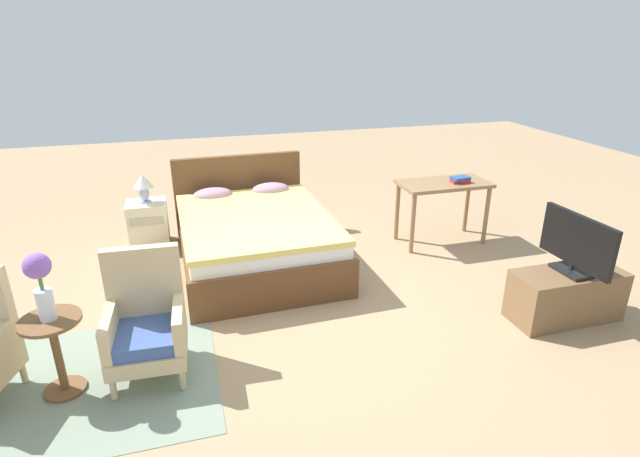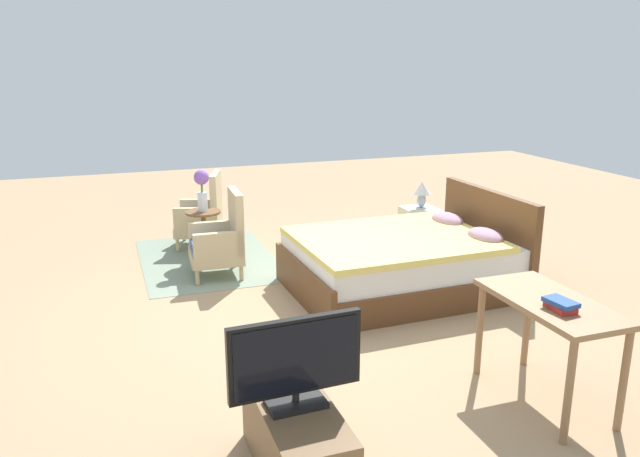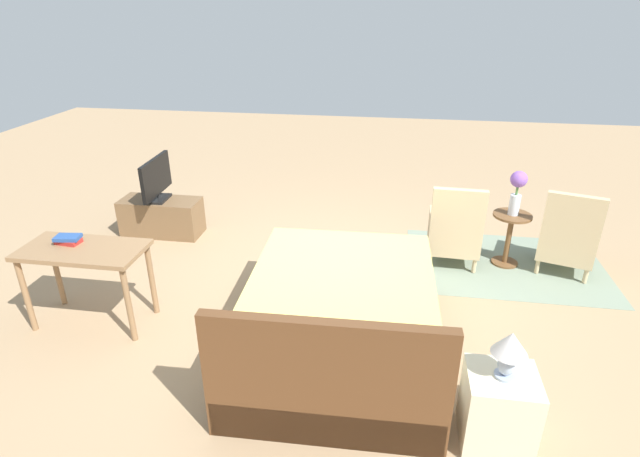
# 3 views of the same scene
# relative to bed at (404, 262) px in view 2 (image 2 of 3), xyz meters

# --- Properties ---
(ground_plane) EXTENTS (16.00, 16.00, 0.00)m
(ground_plane) POSITION_rel_bed_xyz_m (0.17, -1.01, -0.30)
(ground_plane) COLOR #A38460
(floor_rug) EXTENTS (2.10, 1.50, 0.01)m
(floor_rug) POSITION_rel_bed_xyz_m (-1.63, -1.72, -0.29)
(floor_rug) COLOR gray
(floor_rug) RESTS_ON ground_plane
(bed) EXTENTS (1.61, 2.17, 0.96)m
(bed) POSITION_rel_bed_xyz_m (0.00, 0.00, 0.00)
(bed) COLOR brown
(bed) RESTS_ON ground_plane
(armchair_by_window_left) EXTENTS (0.68, 0.68, 0.92)m
(armchair_by_window_left) POSITION_rel_bed_xyz_m (-2.20, -1.66, 0.08)
(armchair_by_window_left) COLOR #CCB284
(armchair_by_window_left) RESTS_ON floor_rug
(armchair_by_window_right) EXTENTS (0.56, 0.56, 0.92)m
(armchair_by_window_right) POSITION_rel_bed_xyz_m (-1.05, -1.66, 0.08)
(armchair_by_window_right) COLOR #CCB284
(armchair_by_window_right) RESTS_ON floor_rug
(side_table) EXTENTS (0.40, 0.40, 0.59)m
(side_table) POSITION_rel_bed_xyz_m (-1.63, -1.74, 0.07)
(side_table) COLOR brown
(side_table) RESTS_ON ground_plane
(flower_vase) EXTENTS (0.17, 0.17, 0.48)m
(flower_vase) POSITION_rel_bed_xyz_m (-1.63, -1.74, 0.58)
(flower_vase) COLOR silver
(flower_vase) RESTS_ON side_table
(nightstand) EXTENTS (0.44, 0.41, 0.53)m
(nightstand) POSITION_rel_bed_xyz_m (-1.12, 0.78, -0.03)
(nightstand) COLOR beige
(nightstand) RESTS_ON ground_plane
(table_lamp) EXTENTS (0.22, 0.22, 0.33)m
(table_lamp) POSITION_rel_bed_xyz_m (-1.12, 0.78, 0.45)
(table_lamp) COLOR #9EADC6
(table_lamp) RESTS_ON nightstand
(tv_stand) EXTENTS (0.96, 0.40, 0.45)m
(tv_stand) POSITION_rel_bed_xyz_m (2.42, -1.90, -0.08)
(tv_stand) COLOR brown
(tv_stand) RESTS_ON ground_plane
(tv_flatscreen) EXTENTS (0.21, 0.75, 0.51)m
(tv_flatscreen) POSITION_rel_bed_xyz_m (2.43, -1.90, 0.41)
(tv_flatscreen) COLOR black
(tv_flatscreen) RESTS_ON tv_stand
(vanity_desk) EXTENTS (1.04, 0.52, 0.74)m
(vanity_desk) POSITION_rel_bed_xyz_m (2.21, -0.06, 0.33)
(vanity_desk) COLOR #8E6B47
(vanity_desk) RESTS_ON ground_plane
(book_stack) EXTENTS (0.22, 0.15, 0.07)m
(book_stack) POSITION_rel_bed_xyz_m (2.38, -0.13, 0.48)
(book_stack) COLOR #AD2823
(book_stack) RESTS_ON vanity_desk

